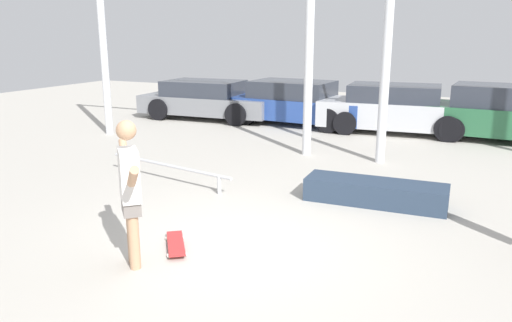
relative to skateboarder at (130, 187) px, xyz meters
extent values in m
plane|color=#B2ADA3|center=(0.87, 1.02, -1.00)|extent=(36.00, 36.00, 0.00)
cylinder|color=tan|center=(-0.06, 0.07, -0.58)|extent=(0.13, 0.13, 0.84)
cylinder|color=tan|center=(0.06, -0.07, -0.58)|extent=(0.13, 0.13, 0.84)
cube|color=slate|center=(0.00, 0.00, -0.23)|extent=(0.40, 0.40, 0.19)
cube|color=silver|center=(0.00, 0.00, 0.15)|extent=(0.45, 0.46, 0.61)
sphere|color=tan|center=(0.00, 0.00, 0.68)|extent=(0.23, 0.23, 0.23)
cylinder|color=tan|center=(-0.35, 0.36, 0.27)|extent=(0.44, 0.45, 0.37)
cylinder|color=tan|center=(0.35, -0.36, 0.27)|extent=(0.44, 0.45, 0.37)
cube|color=red|center=(0.18, 0.63, -0.93)|extent=(0.66, 0.78, 0.01)
cylinder|color=silver|center=(0.43, 0.47, -0.97)|extent=(0.06, 0.06, 0.05)
cylinder|color=silver|center=(0.26, 0.34, -0.97)|extent=(0.06, 0.06, 0.05)
cylinder|color=silver|center=(0.10, 0.92, -0.97)|extent=(0.06, 0.06, 0.05)
cylinder|color=silver|center=(-0.08, 0.79, -0.97)|extent=(0.06, 0.06, 0.05)
cube|color=#28384C|center=(2.19, 3.53, -0.81)|extent=(2.32, 0.76, 0.38)
cylinder|color=#B7BABF|center=(-1.63, 3.12, -0.68)|extent=(2.99, 0.64, 0.06)
cylinder|color=#B7BABF|center=(-2.85, 3.35, -0.84)|extent=(0.07, 0.07, 0.32)
cylinder|color=#B7BABF|center=(-0.41, 2.88, -0.84)|extent=(0.07, 0.07, 0.32)
cylinder|color=silver|center=(-5.82, 6.31, 1.83)|extent=(0.20, 0.20, 5.66)
cylinder|color=silver|center=(0.02, 6.31, 1.83)|extent=(0.20, 0.20, 5.66)
cylinder|color=silver|center=(1.72, 6.31, 1.83)|extent=(0.20, 0.20, 5.66)
cube|color=slate|center=(-4.58, 9.76, -0.53)|extent=(4.53, 1.99, 0.57)
cube|color=#2D333D|center=(-4.76, 9.75, 0.00)|extent=(2.52, 1.75, 0.48)
cylinder|color=black|center=(-3.24, 10.69, -0.65)|extent=(0.70, 0.25, 0.69)
cylinder|color=black|center=(-3.16, 8.95, -0.65)|extent=(0.70, 0.25, 0.69)
cylinder|color=black|center=(-6.00, 10.56, -0.65)|extent=(0.70, 0.25, 0.69)
cylinder|color=black|center=(-5.92, 8.82, -0.65)|extent=(0.70, 0.25, 0.69)
cube|color=#284793|center=(-1.59, 10.01, -0.50)|extent=(4.49, 2.07, 0.62)
cube|color=#2D333D|center=(-1.76, 10.02, 0.07)|extent=(2.51, 1.80, 0.51)
cylinder|color=black|center=(-0.18, 10.79, -0.65)|extent=(0.72, 0.27, 0.70)
cylinder|color=black|center=(-0.29, 9.05, -0.65)|extent=(0.72, 0.27, 0.70)
cylinder|color=black|center=(-2.88, 10.97, -0.65)|extent=(0.72, 0.27, 0.70)
cylinder|color=black|center=(-3.00, 9.24, -0.65)|extent=(0.72, 0.27, 0.70)
cube|color=#B7BABF|center=(1.52, 9.93, -0.47)|extent=(4.59, 2.01, 0.71)
cube|color=#2D333D|center=(1.35, 9.91, 0.12)|extent=(2.57, 1.72, 0.46)
cylinder|color=black|center=(2.84, 10.84, -0.68)|extent=(0.66, 0.27, 0.64)
cylinder|color=black|center=(2.97, 9.23, -0.68)|extent=(0.66, 0.27, 0.64)
cylinder|color=black|center=(0.08, 10.62, -0.68)|extent=(0.66, 0.27, 0.64)
cylinder|color=black|center=(0.21, 9.01, -0.68)|extent=(0.66, 0.27, 0.64)
cube|color=#28603D|center=(4.15, 9.97, -0.46)|extent=(4.07, 1.92, 0.71)
cube|color=#2D333D|center=(3.99, 9.98, 0.17)|extent=(2.27, 1.69, 0.55)
cylinder|color=black|center=(2.97, 10.87, -0.66)|extent=(0.69, 0.26, 0.68)
cylinder|color=black|center=(2.88, 9.20, -0.66)|extent=(0.69, 0.26, 0.68)
camera|label=1|loc=(3.70, -4.46, 1.76)|focal=35.00mm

